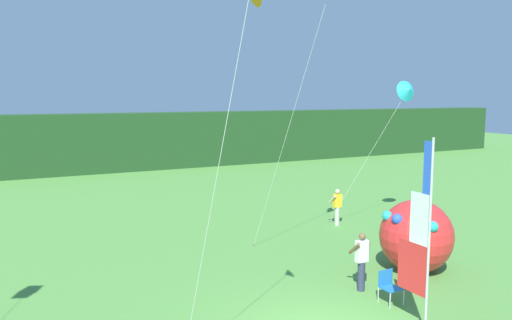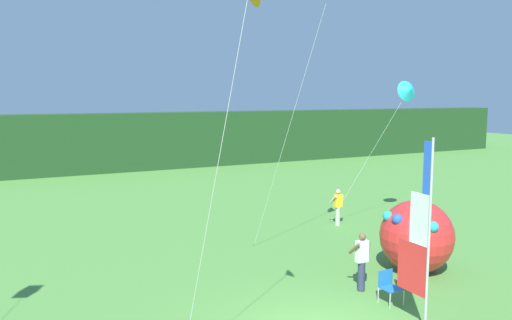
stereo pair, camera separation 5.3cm
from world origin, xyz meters
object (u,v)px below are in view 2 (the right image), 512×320
at_px(person_mid_field, 338,206).
at_px(kite_cyan_delta_2, 408,90).
at_px(inflatable_balloon, 416,236).
at_px(banner_flag, 420,239).
at_px(person_near_banner, 362,260).
at_px(folding_chair, 389,285).

height_order(person_mid_field, kite_cyan_delta_2, kite_cyan_delta_2).
bearing_deg(inflatable_balloon, banner_flag, -133.53).
relative_size(person_near_banner, folding_chair, 1.94).
bearing_deg(person_near_banner, folding_chair, -82.98).
relative_size(banner_flag, inflatable_balloon, 2.01).
height_order(inflatable_balloon, kite_cyan_delta_2, kite_cyan_delta_2).
height_order(banner_flag, inflatable_balloon, banner_flag).
xyz_separation_m(banner_flag, inflatable_balloon, (2.92, 3.07, -1.08)).
relative_size(person_mid_field, folding_chair, 1.81).
bearing_deg(person_near_banner, inflatable_balloon, 11.16).
bearing_deg(banner_flag, inflatable_balloon, 46.47).
xyz_separation_m(person_near_banner, person_mid_field, (3.85, 6.54, -0.07)).
xyz_separation_m(person_mid_field, folding_chair, (-3.73, -7.57, -0.34)).
relative_size(inflatable_balloon, kite_cyan_delta_2, 0.37).
height_order(person_near_banner, folding_chair, person_near_banner).
bearing_deg(kite_cyan_delta_2, person_near_banner, -140.94).
bearing_deg(folding_chair, kite_cyan_delta_2, 44.78).
xyz_separation_m(person_near_banner, inflatable_balloon, (2.59, 0.51, 0.26)).
distance_m(person_near_banner, inflatable_balloon, 2.65).
distance_m(folding_chair, kite_cyan_delta_2, 10.32).
height_order(folding_chair, kite_cyan_delta_2, kite_cyan_delta_2).
bearing_deg(folding_chair, person_mid_field, 63.79).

